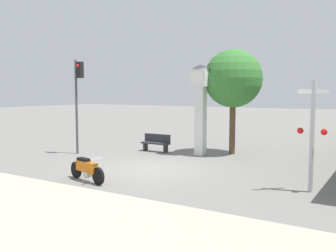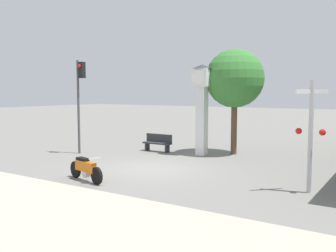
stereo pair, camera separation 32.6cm
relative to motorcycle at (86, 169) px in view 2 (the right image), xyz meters
name	(u,v)px [view 2 (the right image)]	position (x,y,z in m)	size (l,w,h in m)	color
ground_plane	(151,169)	(0.79, 2.90, -0.44)	(120.00, 120.00, 0.00)	slate
motorcycle	(86,169)	(0.00, 0.00, 0.00)	(2.01, 0.68, 0.91)	black
clock_tower	(202,96)	(0.94, 7.05, 2.53)	(1.05, 1.05, 4.49)	white
traffic_light	(80,90)	(-4.48, 4.14, 2.80)	(0.50, 0.35, 4.74)	#47474C
railroad_crossing_signal	(311,132)	(7.02, 2.62, 1.49)	(0.90, 0.82, 3.51)	#B7B7BC
street_tree	(235,79)	(2.16, 8.20, 3.36)	(2.92, 2.92, 5.28)	brown
bench	(158,142)	(-1.55, 6.81, 0.05)	(1.60, 0.44, 0.92)	#2D2D33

